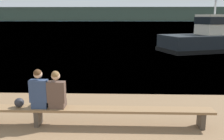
% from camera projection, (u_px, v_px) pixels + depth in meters
% --- Properties ---
extents(water_surface, '(240.00, 240.00, 0.00)m').
position_uv_depth(water_surface, '(118.00, 22.00, 126.33)').
color(water_surface, teal).
rests_on(water_surface, ground).
extents(far_shoreline, '(600.00, 12.00, 9.34)m').
position_uv_depth(far_shoreline, '(119.00, 14.00, 175.01)').
color(far_shoreline, '#384233').
rests_on(far_shoreline, ground).
extents(bench_main, '(8.86, 0.41, 0.47)m').
position_uv_depth(bench_main, '(38.00, 110.00, 6.35)').
color(bench_main, brown).
rests_on(bench_main, ground).
extents(person_left, '(0.44, 0.41, 1.00)m').
position_uv_depth(person_left, '(39.00, 91.00, 6.24)').
color(person_left, navy).
rests_on(person_left, bench_main).
extents(person_right, '(0.44, 0.41, 0.96)m').
position_uv_depth(person_right, '(57.00, 92.00, 6.23)').
color(person_right, '#4C382D').
rests_on(person_right, bench_main).
extents(shopping_bag, '(0.24, 0.23, 0.24)m').
position_uv_depth(shopping_bag, '(19.00, 103.00, 6.35)').
color(shopping_bag, '#232328').
rests_on(shopping_bag, bench_main).
extents(tugboat_red, '(9.01, 5.99, 5.32)m').
position_uv_depth(tugboat_red, '(212.00, 39.00, 20.40)').
color(tugboat_red, black).
rests_on(tugboat_red, water_surface).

